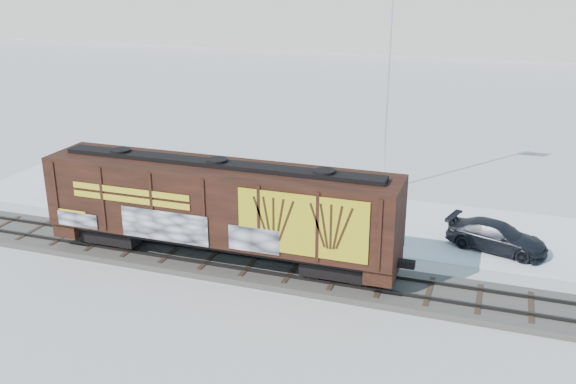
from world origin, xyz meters
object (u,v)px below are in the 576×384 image
at_px(hopper_railcar, 219,205).
at_px(car_white, 249,201).
at_px(car_silver, 216,196).
at_px(car_dark, 497,236).
at_px(flagpole, 388,114).

height_order(hopper_railcar, car_white, hopper_railcar).
bearing_deg(car_silver, car_dark, -106.16).
xyz_separation_m(car_silver, car_dark, (15.33, -0.90, 0.03)).
bearing_deg(car_white, car_silver, 76.65).
bearing_deg(hopper_railcar, car_dark, 26.00).
height_order(hopper_railcar, car_dark, hopper_railcar).
xyz_separation_m(hopper_railcar, car_white, (-1.25, 6.47, -2.21)).
distance_m(flagpole, car_white, 9.83).
bearing_deg(car_white, flagpole, -52.19).
height_order(car_silver, car_white, car_white).
bearing_deg(car_dark, hopper_railcar, 131.63).
distance_m(flagpole, car_dark, 10.50).
bearing_deg(car_white, car_dark, -99.36).
distance_m(hopper_railcar, car_silver, 7.86).
distance_m(hopper_railcar, car_white, 6.95).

